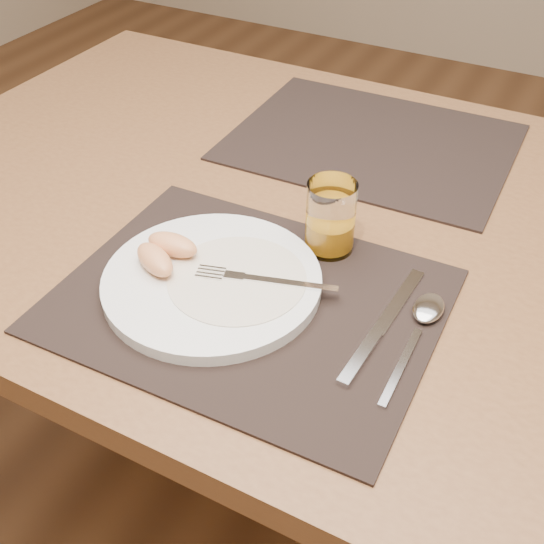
{
  "coord_description": "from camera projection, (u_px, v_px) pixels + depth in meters",
  "views": [
    {
      "loc": [
        0.31,
        -0.75,
        1.3
      ],
      "look_at": [
        0.01,
        -0.18,
        0.77
      ],
      "focal_mm": 45.0,
      "sensor_mm": 36.0,
      "label": 1
    }
  ],
  "objects": [
    {
      "name": "ground",
      "position": [
        308.0,
        503.0,
        1.45
      ],
      "size": [
        5.0,
        5.0,
        0.0
      ],
      "primitive_type": "plane",
      "color": "brown",
      "rests_on": "ground"
    },
    {
      "name": "table",
      "position": [
        323.0,
        257.0,
        1.03
      ],
      "size": [
        1.4,
        0.9,
        0.75
      ],
      "color": "brown",
      "rests_on": "ground"
    },
    {
      "name": "placemat_near",
      "position": [
        248.0,
        300.0,
        0.83
      ],
      "size": [
        0.46,
        0.36,
        0.0
      ],
      "primitive_type": "cube",
      "rotation": [
        0.0,
        0.0,
        0.02
      ],
      "color": "black",
      "rests_on": "table"
    },
    {
      "name": "placemat_far",
      "position": [
        371.0,
        142.0,
        1.13
      ],
      "size": [
        0.46,
        0.36,
        0.0
      ],
      "primitive_type": "cube",
      "rotation": [
        0.0,
        0.0,
        0.02
      ],
      "color": "black",
      "rests_on": "table"
    },
    {
      "name": "plate",
      "position": [
        212.0,
        281.0,
        0.84
      ],
      "size": [
        0.27,
        0.27,
        0.02
      ],
      "primitive_type": "cylinder",
      "color": "white",
      "rests_on": "placemat_near"
    },
    {
      "name": "plate_dressing",
      "position": [
        237.0,
        279.0,
        0.83
      ],
      "size": [
        0.17,
        0.17,
        0.0
      ],
      "color": "white",
      "rests_on": "plate"
    },
    {
      "name": "fork",
      "position": [
        254.0,
        279.0,
        0.83
      ],
      "size": [
        0.17,
        0.07,
        0.0
      ],
      "color": "silver",
      "rests_on": "plate"
    },
    {
      "name": "knife",
      "position": [
        377.0,
        333.0,
        0.78
      ],
      "size": [
        0.03,
        0.22,
        0.01
      ],
      "color": "silver",
      "rests_on": "placemat_near"
    },
    {
      "name": "spoon",
      "position": [
        425.0,
        316.0,
        0.79
      ],
      "size": [
        0.04,
        0.19,
        0.01
      ],
      "color": "silver",
      "rests_on": "placemat_near"
    },
    {
      "name": "juice_glass",
      "position": [
        330.0,
        220.0,
        0.88
      ],
      "size": [
        0.06,
        0.06,
        0.1
      ],
      "color": "white",
      "rests_on": "placemat_near"
    },
    {
      "name": "grapefruit_wedges",
      "position": [
        164.0,
        252.0,
        0.85
      ],
      "size": [
        0.08,
        0.08,
        0.03
      ],
      "color": "#E6995D",
      "rests_on": "plate"
    }
  ]
}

